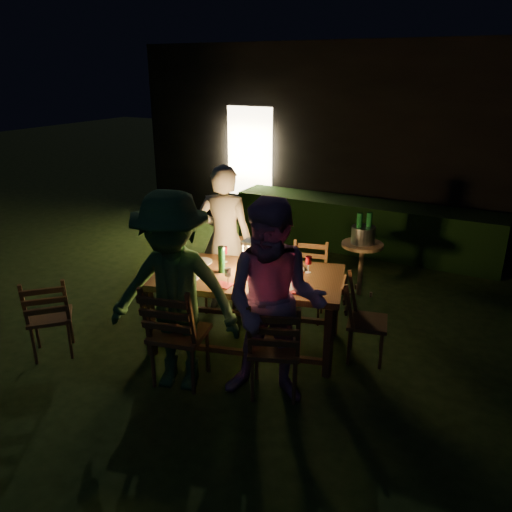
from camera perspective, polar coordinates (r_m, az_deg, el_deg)
The scene contains 29 objects.
garden_envelope at distance 10.18m, azimuth 19.24°, elevation 12.79°, with size 40.00×40.00×3.20m.
dining_table at distance 5.12m, azimuth -1.21°, elevation -2.92°, with size 2.15×1.46×0.82m.
chair_near_left at distance 4.78m, azimuth -8.76°, elevation -10.58°, with size 0.58×0.61×1.08m.
chair_near_right at distance 4.57m, azimuth 2.15°, elevation -12.20°, with size 0.59×0.61×1.01m.
chair_far_left at distance 6.09m, azimuth -3.59°, elevation -3.57°, with size 0.51×0.53×0.96m.
chair_far_right at distance 5.91m, azimuth 5.80°, elevation -4.51°, with size 0.50×0.53×0.92m.
chair_end at distance 5.20m, azimuth 12.29°, elevation -8.71°, with size 0.51×0.49×0.91m.
chair_spare at distance 5.55m, azimuth -22.30°, elevation -7.82°, with size 0.61×0.61×0.93m.
person_house_side at distance 5.91m, azimuth -3.60°, elevation 1.94°, with size 0.65×0.43×1.78m, color beige.
person_opp_right at distance 4.23m, azimuth 2.11°, elevation -5.54°, with size 0.89×0.70×1.84m, color #C386B6.
person_opp_left at distance 4.46m, azimuth -9.38°, elevation -4.27°, with size 1.20×0.69×1.86m, color #2F5E30.
lantern at distance 5.06m, azimuth -0.55°, elevation -0.28°, with size 0.16×0.16×0.35m.
plate_far_left at distance 5.42m, azimuth -6.33°, elevation -0.64°, with size 0.25×0.25×0.01m, color white.
plate_near_left at distance 5.04m, azimuth -7.90°, elevation -2.42°, with size 0.25×0.25×0.01m, color white.
plate_far_right at distance 5.20m, azimuth 4.18°, elevation -1.50°, with size 0.25×0.25×0.01m, color white.
plate_near_right at distance 4.80m, azimuth 3.40°, elevation -3.45°, with size 0.25×0.25×0.01m, color white.
wineglass_a at distance 5.38m, azimuth -3.63°, elevation 0.18°, with size 0.06×0.06×0.18m, color #59070F, non-canonical shape.
wineglass_b at distance 5.15m, azimuth -9.34°, elevation -1.00°, with size 0.06×0.06×0.18m, color #59070F, non-canonical shape.
wineglass_c at distance 4.74m, azimuth 1.51°, elevation -2.69°, with size 0.06×0.06×0.18m, color #59070F, non-canonical shape.
wineglass_d at distance 5.12m, azimuth 6.02°, elevation -0.99°, with size 0.06×0.06×0.18m, color #59070F, non-canonical shape.
wineglass_e at distance 4.81m, azimuth -3.22°, elevation -2.37°, with size 0.06×0.06×0.18m, color silver, non-canonical shape.
bottle_table at distance 5.09m, azimuth -3.96°, elevation -0.40°, with size 0.07×0.07×0.28m, color #0F471E.
napkin_left at distance 4.84m, azimuth -3.84°, elevation -3.31°, with size 0.18×0.14×0.01m, color red.
napkin_right at distance 4.72m, azimuth 4.44°, elevation -3.96°, with size 0.18×0.14×0.01m, color red.
phone at distance 5.00m, azimuth -8.97°, elevation -2.73°, with size 0.14×0.07×0.01m, color black.
side_table at distance 6.48m, azimuth 12.04°, elevation 0.74°, with size 0.53×0.53×0.71m.
ice_bucket at distance 6.41m, azimuth 12.16°, elevation 2.36°, with size 0.30×0.30×0.22m, color #A5A8AD.
bottle_bucket_a at distance 6.37m, azimuth 11.67°, elevation 2.76°, with size 0.07×0.07×0.32m, color #0F471E.
bottle_bucket_b at distance 6.42m, azimuth 12.72°, elevation 2.81°, with size 0.07×0.07×0.32m, color #0F471E.
Camera 1 is at (1.55, -3.83, 2.79)m, focal length 35.00 mm.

